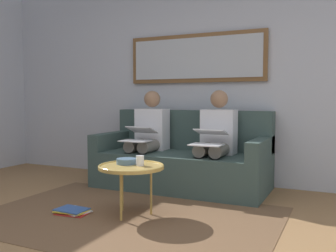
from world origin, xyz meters
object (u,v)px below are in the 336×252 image
Objects in this scene: couch at (183,161)px; person_right at (148,135)px; laptop_white at (209,137)px; cup at (140,161)px; magazine_stack at (73,211)px; framed_mirror at (195,58)px; person_left at (216,138)px; coffee_table at (131,167)px; laptop_silver at (139,135)px; bowl at (127,161)px.

person_right is (0.43, 0.07, 0.30)m from couch.
couch reaches higher than laptop_white.
cup is 0.78m from magazine_stack.
couch is 1.19m from cup.
framed_mirror reaches higher than person_right.
cup is at bearing 72.81° from person_left.
person_left reaches higher than magazine_stack.
coffee_table is 1.02m from laptop_white.
couch is 3.41× the size of coffee_table.
coffee_table is at bearing 30.73° from cup.
laptop_silver is at bearing 58.23° from framed_mirror.
framed_mirror reaches higher than person_left.
cup is 0.23× the size of laptop_white.
person_left reaches higher than coffee_table.
person_left is 0.89m from laptop_silver.
person_right is 0.23m from laptop_silver.
person_right reaches higher than coffee_table.
framed_mirror reaches higher than coffee_table.
laptop_white is at bearing -120.19° from bowl.
magazine_stack is (0.49, 1.40, -0.29)m from couch.
person_left is 0.85m from person_right.
person_right is (0.85, 0.00, 0.00)m from person_left.
framed_mirror is 1.57× the size of person_left.
person_left is at bearing -107.19° from cup.
coffee_table is 1.79× the size of magazine_stack.
laptop_white reaches higher than coffee_table.
framed_mirror is 1.23m from laptop_silver.
person_left is at bearing -164.78° from laptop_silver.
coffee_table is at bearing 90.79° from couch.
person_left reaches higher than laptop_white.
couch is at bearing -93.42° from bowl.
person_left is at bearing -109.65° from coffee_table.
bowl is 0.57× the size of magazine_stack.
cup is 0.28× the size of magazine_stack.
person_left is at bearing 180.00° from person_right.
coffee_table is 0.68m from magazine_stack.
laptop_silver is (0.85, 0.23, 0.02)m from person_left.
laptop_white is at bearing -114.15° from coffee_table.
person_left reaches higher than laptop_silver.
framed_mirror reaches higher than couch.
laptop_white is at bearing 164.67° from person_right.
magazine_stack is (0.58, 0.22, -0.47)m from cup.
person_left is 3.49× the size of magazine_stack.
bowl is at bearing 87.44° from framed_mirror.
coffee_table is 0.10m from cup.
person_right is (0.36, -1.09, 0.14)m from bowl.
cup reaches higher than magazine_stack.
person_left is at bearing -124.62° from magazine_stack.
coffee_table is 1.04m from laptop_silver.
laptop_white is 1.56m from magazine_stack.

